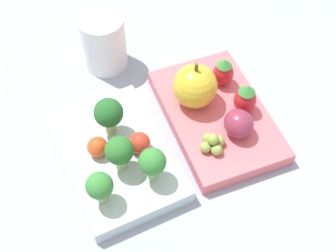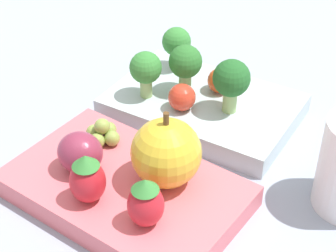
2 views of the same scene
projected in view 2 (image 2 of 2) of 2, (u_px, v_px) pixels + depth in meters
name	position (u px, v px, depth m)	size (l,w,h in m)	color
ground_plane	(179.00, 157.00, 0.52)	(4.00, 4.00, 0.00)	#939EB2
bento_box_savoury	(203.00, 106.00, 0.57)	(0.19, 0.13, 0.02)	silver
bento_box_fruit	(126.00, 190.00, 0.47)	(0.21, 0.15, 0.02)	#DB6670
broccoli_floret_0	(176.00, 43.00, 0.59)	(0.03, 0.03, 0.05)	#93B770
broccoli_floret_1	(185.00, 63.00, 0.55)	(0.03, 0.03, 0.05)	#93B770
broccoli_floret_2	(146.00, 69.00, 0.54)	(0.03, 0.03, 0.05)	#93B770
broccoli_floret_3	(231.00, 80.00, 0.52)	(0.04, 0.04, 0.05)	#93B770
cherry_tomato_0	(182.00, 97.00, 0.54)	(0.03, 0.03, 0.03)	red
cherry_tomato_1	(221.00, 81.00, 0.56)	(0.03, 0.03, 0.03)	#DB4C1E
apple	(166.00, 153.00, 0.45)	(0.06, 0.06, 0.07)	gold
strawberry_0	(87.00, 179.00, 0.43)	(0.03, 0.03, 0.04)	red
strawberry_1	(146.00, 202.00, 0.41)	(0.03, 0.03, 0.04)	red
plum	(80.00, 152.00, 0.46)	(0.04, 0.04, 0.03)	#892D47
grape_cluster	(103.00, 134.00, 0.50)	(0.03, 0.03, 0.02)	#8EA84C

